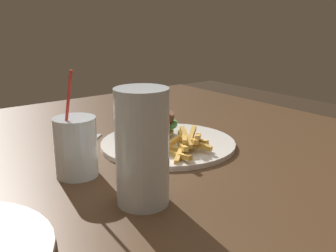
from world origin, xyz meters
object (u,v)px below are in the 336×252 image
(meal_plate_near, at_px, (160,132))
(spoon, at_px, (75,153))
(beer_glass, at_px, (142,152))
(juice_glass, at_px, (76,150))

(meal_plate_near, height_order, spoon, meal_plate_near)
(meal_plate_near, height_order, beer_glass, beer_glass)
(meal_plate_near, relative_size, beer_glass, 1.64)
(meal_plate_near, height_order, juice_glass, juice_glass)
(beer_glass, bearing_deg, meal_plate_near, -41.48)
(juice_glass, bearing_deg, beer_glass, -167.49)
(spoon, bearing_deg, meal_plate_near, 125.79)
(juice_glass, height_order, spoon, juice_glass)
(meal_plate_near, xyz_separation_m, juice_glass, (-0.05, 0.22, 0.02))
(meal_plate_near, distance_m, juice_glass, 0.22)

